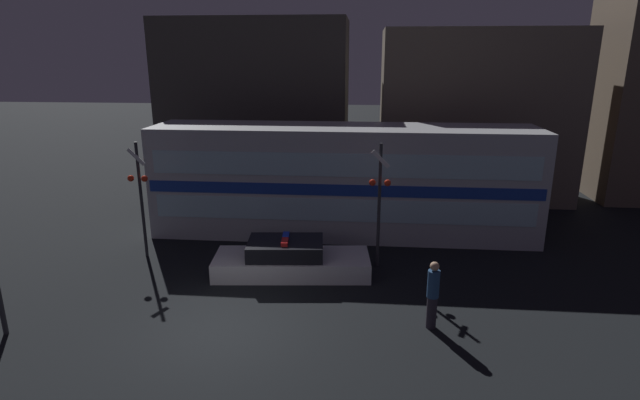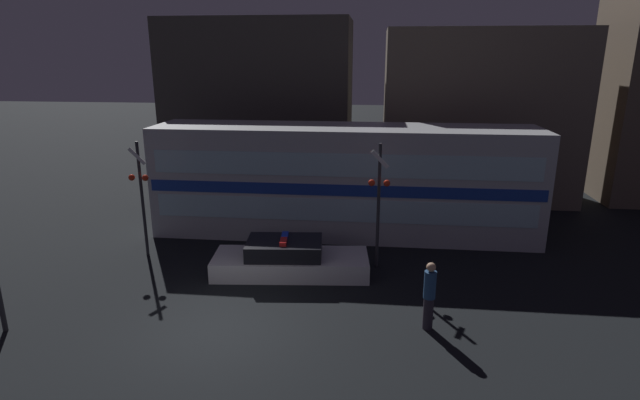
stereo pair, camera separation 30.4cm
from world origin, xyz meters
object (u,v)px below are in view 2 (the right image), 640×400
(train, at_px, (344,181))
(crossing_signal_near, at_px, (379,198))
(police_car, at_px, (289,260))
(pedestrian, at_px, (429,295))

(train, height_order, crossing_signal_near, train)
(train, xyz_separation_m, police_car, (-1.45, -4.03, -1.61))
(train, relative_size, police_car, 2.87)
(train, bearing_deg, pedestrian, -69.72)
(police_car, distance_m, pedestrian, 4.97)
(police_car, height_order, pedestrian, pedestrian)
(police_car, xyz_separation_m, crossing_signal_near, (2.73, 0.79, 1.88))
(train, height_order, pedestrian, train)
(police_car, xyz_separation_m, pedestrian, (4.01, -2.90, 0.47))
(police_car, distance_m, crossing_signal_near, 3.41)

